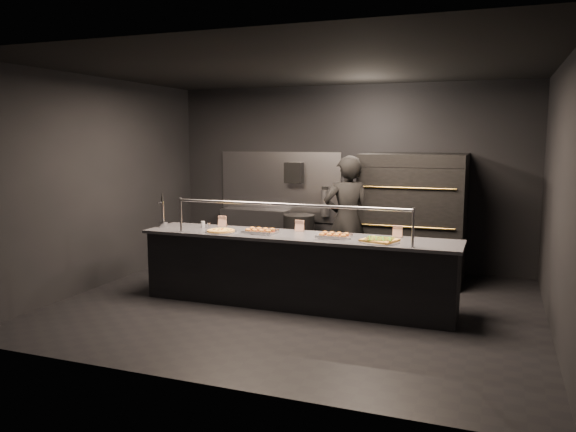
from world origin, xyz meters
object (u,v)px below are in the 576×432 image
object	(u,v)px
fire_extinguisher	(325,202)
trash_bin	(299,240)
pizza_oven	(414,216)
round_pizza	(221,231)
slider_tray_a	(260,231)
worker	(347,221)
beer_tap	(163,217)
towel_dispenser	(294,173)
square_pizza	(380,240)
slider_tray_b	(334,236)
service_counter	(296,270)
prep_shelf	(255,234)

from	to	relation	value
fire_extinguisher	trash_bin	distance (m)	0.78
pizza_oven	round_pizza	xyz separation A→B (m)	(-2.20, -2.05, -0.03)
slider_tray_a	worker	distance (m)	1.50
fire_extinguisher	worker	size ratio (longest dim) A/B	0.27
beer_tap	round_pizza	distance (m)	0.97
towel_dispenser	square_pizza	world-z (taller)	towel_dispenser
slider_tray_b	square_pizza	distance (m)	0.60
fire_extinguisher	worker	distance (m)	1.37
towel_dispenser	trash_bin	distance (m)	1.17
pizza_oven	slider_tray_b	distance (m)	2.04
slider_tray_b	worker	bearing A→B (deg)	97.19
beer_tap	square_pizza	distance (m)	3.04
beer_tap	trash_bin	xyz separation A→B (m)	(1.24, 2.15, -0.63)
fire_extinguisher	round_pizza	world-z (taller)	fire_extinguisher
fire_extinguisher	trash_bin	xyz separation A→B (m)	(-0.36, -0.29, -0.62)
pizza_oven	slider_tray_b	xyz separation A→B (m)	(-0.70, -1.91, -0.02)
towel_dispenser	trash_bin	xyz separation A→B (m)	(0.19, -0.28, -1.12)
towel_dispenser	slider_tray_a	xyz separation A→B (m)	(0.41, -2.42, -0.60)
slider_tray_a	round_pizza	bearing A→B (deg)	-166.53
pizza_oven	fire_extinguisher	size ratio (longest dim) A/B	3.78
beer_tap	round_pizza	world-z (taller)	beer_tap
fire_extinguisher	beer_tap	xyz separation A→B (m)	(-1.60, -2.44, 0.00)
towel_dispenser	round_pizza	distance (m)	2.62
slider_tray_b	fire_extinguisher	bearing A→B (deg)	109.42
pizza_oven	fire_extinguisher	distance (m)	1.63
service_counter	beer_tap	distance (m)	2.04
towel_dispenser	slider_tray_b	size ratio (longest dim) A/B	0.74
beer_tap	slider_tray_a	bearing A→B (deg)	0.32
slider_tray_b	worker	distance (m)	1.24
round_pizza	square_pizza	size ratio (longest dim) A/B	0.87
prep_shelf	slider_tray_a	xyz separation A→B (m)	(1.11, -2.35, 0.50)
beer_tap	pizza_oven	bearing A→B (deg)	31.58
towel_dispenser	trash_bin	world-z (taller)	towel_dispenser
prep_shelf	fire_extinguisher	size ratio (longest dim) A/B	2.38
beer_tap	slider_tray_b	bearing A→B (deg)	0.60
service_counter	pizza_oven	bearing A→B (deg)	57.73
service_counter	square_pizza	bearing A→B (deg)	-5.95
trash_bin	worker	xyz separation A→B (m)	(1.05, -0.89, 0.51)
square_pizza	pizza_oven	bearing A→B (deg)	86.81
beer_tap	worker	distance (m)	2.62
pizza_oven	square_pizza	world-z (taller)	pizza_oven
towel_dispenser	prep_shelf	bearing A→B (deg)	-174.29
square_pizza	worker	size ratio (longest dim) A/B	0.25
slider_tray_a	square_pizza	xyz separation A→B (m)	(1.58, -0.09, -0.01)
prep_shelf	round_pizza	distance (m)	2.59
round_pizza	slider_tray_a	size ratio (longest dim) A/B	0.87
round_pizza	trash_bin	distance (m)	2.33
trash_bin	square_pizza	bearing A→B (deg)	-51.05
towel_dispenser	worker	xyz separation A→B (m)	(1.24, -1.17, -0.60)
round_pizza	prep_shelf	bearing A→B (deg)	103.75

